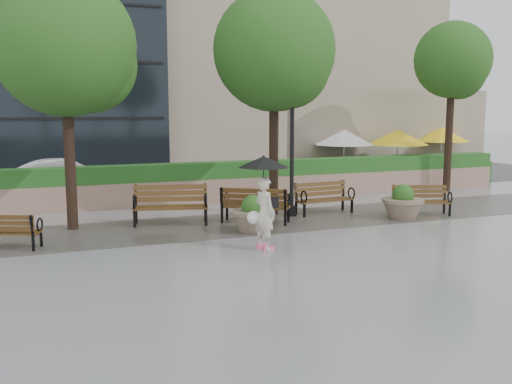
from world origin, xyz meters
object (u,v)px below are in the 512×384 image
object	(u,v)px
planter_left	(253,218)
lamppost	(292,150)
bench_2	(255,212)
bench_4	(421,207)
bench_1	(171,213)
bench_3	(324,205)
planter_right	(403,205)
car_right	(63,178)
pedestrian	(264,193)
bench_0	(5,238)

from	to	relation	value
planter_left	lamppost	world-z (taller)	lamppost
bench_2	bench_4	distance (m)	5.10
bench_4	planter_left	xyz separation A→B (m)	(-5.52, -0.33, 0.11)
bench_1	bench_3	size ratio (longest dim) A/B	1.18
planter_left	planter_right	distance (m)	4.69
bench_2	lamppost	size ratio (longest dim) A/B	0.44
bench_2	planter_right	size ratio (longest dim) A/B	1.63
car_right	bench_1	bearing A→B (deg)	-149.26
planter_right	car_right	bearing A→B (deg)	137.84
bench_1	car_right	world-z (taller)	car_right
planter_left	pedestrian	size ratio (longest dim) A/B	0.55
bench_4	bench_1	bearing A→B (deg)	-171.48
bench_3	lamppost	xyz separation A→B (m)	(-1.06, 0.06, 1.67)
car_right	pedestrian	size ratio (longest dim) A/B	1.93
bench_4	planter_right	distance (m)	0.88
planter_left	bench_4	bearing A→B (deg)	3.39
bench_3	planter_right	distance (m)	2.32
bench_3	planter_left	bearing A→B (deg)	-155.62
planter_right	car_right	distance (m)	12.05
bench_1	bench_2	xyz separation A→B (m)	(2.25, -0.62, -0.02)
car_right	bench_4	bearing A→B (deg)	-118.84
bench_1	car_right	bearing A→B (deg)	125.00
bench_4	planter_right	world-z (taller)	planter_right
bench_0	bench_1	xyz separation A→B (m)	(4.12, 1.32, 0.08)
bench_2	car_right	world-z (taller)	car_right
bench_2	bench_4	size ratio (longest dim) A/B	1.12
bench_1	bench_3	distance (m)	4.70
bench_1	pedestrian	distance (m)	3.84
bench_0	planter_right	xyz separation A→B (m)	(10.58, -0.26, 0.15)
bench_0	pedestrian	xyz separation A→B (m)	(5.47, -2.14, 1.04)
bench_2	car_right	xyz separation A→B (m)	(-4.72, 7.13, 0.37)
bench_3	lamppost	world-z (taller)	lamppost
bench_3	planter_left	size ratio (longest dim) A/B	1.58
bench_2	planter_right	xyz separation A→B (m)	(4.21, -0.96, 0.10)
bench_1	pedestrian	world-z (taller)	pedestrian
bench_1	lamppost	world-z (taller)	lamppost
lamppost	pedestrian	distance (m)	4.19
bench_0	lamppost	distance (m)	8.05
planter_right	pedestrian	world-z (taller)	pedestrian
planter_right	car_right	xyz separation A→B (m)	(-8.93, 8.09, 0.28)
bench_3	pedestrian	world-z (taller)	pedestrian
bench_0	bench_4	bearing A→B (deg)	-156.38
planter_right	car_right	size ratio (longest dim) A/B	0.30
bench_2	planter_right	bearing A→B (deg)	-158.82
bench_2	car_right	distance (m)	8.56
bench_1	planter_left	size ratio (longest dim) A/B	1.86
car_right	bench_2	bearing A→B (deg)	-136.56
bench_0	car_right	distance (m)	8.01
bench_4	pedestrian	distance (m)	6.39
planter_right	bench_2	bearing A→B (deg)	167.18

